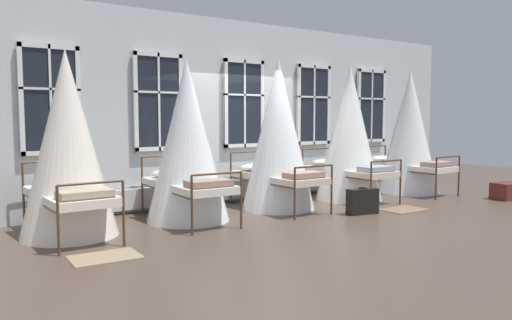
% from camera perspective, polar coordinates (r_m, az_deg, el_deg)
% --- Properties ---
extents(ground, '(21.84, 21.84, 0.00)m').
position_cam_1_polar(ground, '(9.24, 2.47, -5.55)').
color(ground, '#4C3D33').
extents(back_wall_with_windows, '(11.92, 0.10, 3.55)m').
position_cam_1_polar(back_wall_with_windows, '(10.08, -1.69, 5.46)').
color(back_wall_with_windows, silver).
rests_on(back_wall_with_windows, ground).
extents(window_bank, '(8.19, 0.10, 2.73)m').
position_cam_1_polar(window_bank, '(10.00, -1.30, 1.44)').
color(window_bank, black).
rests_on(window_bank, ground).
extents(cot_first, '(1.33, 2.01, 2.61)m').
position_cam_1_polar(cot_first, '(7.45, -20.55, 1.48)').
color(cot_first, '#4C3323').
rests_on(cot_first, ground).
extents(cot_second, '(1.33, 2.02, 2.60)m').
position_cam_1_polar(cot_second, '(8.13, -7.78, 1.97)').
color(cot_second, '#4C3323').
rests_on(cot_second, ground).
extents(cot_third, '(1.33, 1.99, 2.72)m').
position_cam_1_polar(cot_third, '(9.12, 2.53, 2.68)').
color(cot_third, '#4C3323').
rests_on(cot_third, ground).
extents(cot_fourth, '(1.33, 2.00, 2.72)m').
position_cam_1_polar(cot_fourth, '(10.34, 10.52, 2.85)').
color(cot_fourth, '#4C3323').
rests_on(cot_fourth, ground).
extents(cot_fifth, '(1.33, 2.02, 2.71)m').
position_cam_1_polar(cot_fifth, '(11.63, 16.95, 2.91)').
color(cot_fifth, '#4C3323').
rests_on(cot_fifth, ground).
extents(rug_first, '(0.82, 0.60, 0.01)m').
position_cam_1_polar(rug_first, '(6.37, -16.75, -10.47)').
color(rug_first, '#8E7A5B').
rests_on(rug_first, ground).
extents(rug_fourth, '(0.80, 0.56, 0.01)m').
position_cam_1_polar(rug_fourth, '(9.52, 16.37, -5.40)').
color(rug_fourth, brown).
rests_on(rug_fourth, ground).
extents(suitcase_dark, '(0.59, 0.30, 0.47)m').
position_cam_1_polar(suitcase_dark, '(8.90, 11.97, -4.59)').
color(suitcase_dark, black).
rests_on(suitcase_dark, ground).
extents(travel_trunk, '(0.68, 0.47, 0.34)m').
position_cam_1_polar(travel_trunk, '(11.51, 26.62, -3.14)').
color(travel_trunk, '#5B231E').
rests_on(travel_trunk, ground).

